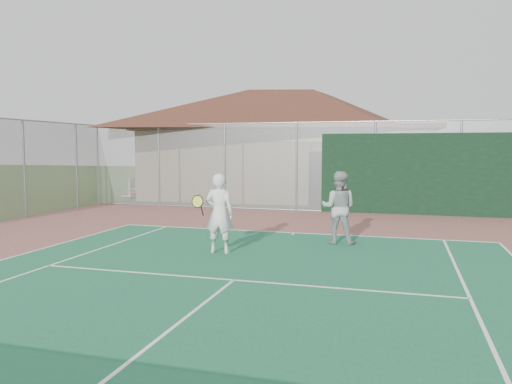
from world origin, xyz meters
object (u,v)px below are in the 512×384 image
Objects in this scene: bleachers at (155,187)px; player_grey_back at (339,208)px; player_white_front at (219,214)px; clubhouse at (292,134)px.

player_grey_back reaches higher than bleachers.
player_white_front is 3.24m from player_grey_back.
player_white_front is at bearing -70.22° from bleachers.
clubhouse is 13.65m from player_grey_back.
bleachers is 14.25m from player_white_front.
bleachers is (-6.44, -2.98, -2.73)m from clubhouse.
clubhouse is at bearing 10.79° from bleachers.
clubhouse is 8.13× the size of player_white_front.
bleachers is at bearing -42.31° from player_grey_back.
player_white_front is at bearing 38.65° from player_grey_back.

